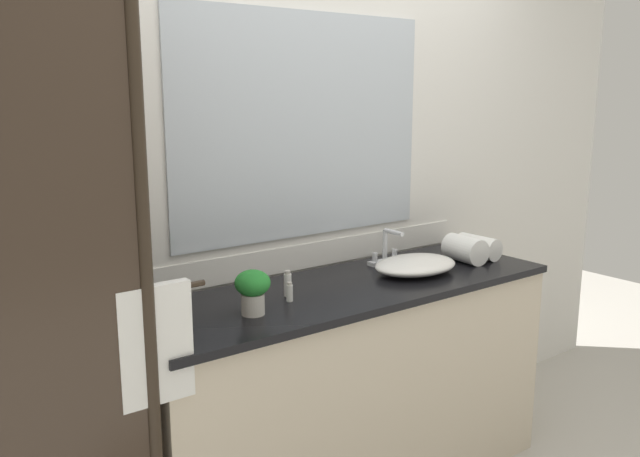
% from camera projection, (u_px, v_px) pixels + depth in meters
% --- Properties ---
extents(wall_back_with_mirror, '(4.40, 0.06, 2.60)m').
position_uv_depth(wall_back_with_mirror, '(300.00, 176.00, 2.82)').
color(wall_back_with_mirror, silver).
rests_on(wall_back_with_mirror, ground_plane).
extents(vanity_cabinet, '(1.80, 0.58, 0.90)m').
position_uv_depth(vanity_cabinet, '(348.00, 388.00, 2.73)').
color(vanity_cabinet, beige).
rests_on(vanity_cabinet, ground_plane).
extents(shower_enclosure, '(1.20, 0.59, 2.00)m').
position_uv_depth(shower_enclosure, '(18.00, 339.00, 1.72)').
color(shower_enclosure, '#2D2319').
rests_on(shower_enclosure, ground_plane).
extents(sink_basin, '(0.39, 0.28, 0.07)m').
position_uv_depth(sink_basin, '(415.00, 265.00, 2.81)').
color(sink_basin, white).
rests_on(sink_basin, vanity_cabinet).
extents(faucet, '(0.17, 0.13, 0.16)m').
position_uv_depth(faucet, '(386.00, 252.00, 2.95)').
color(faucet, silver).
rests_on(faucet, vanity_cabinet).
extents(potted_plant, '(0.12, 0.12, 0.16)m').
position_uv_depth(potted_plant, '(253.00, 288.00, 2.27)').
color(potted_plant, beige).
rests_on(potted_plant, vanity_cabinet).
extents(amenity_bottle_body_wash, '(0.03, 0.03, 0.10)m').
position_uv_depth(amenity_bottle_body_wash, '(288.00, 284.00, 2.48)').
color(amenity_bottle_body_wash, white).
rests_on(amenity_bottle_body_wash, vanity_cabinet).
extents(amenity_bottle_shampoo, '(0.02, 0.02, 0.07)m').
position_uv_depth(amenity_bottle_shampoo, '(290.00, 292.00, 2.42)').
color(amenity_bottle_shampoo, white).
rests_on(amenity_bottle_shampoo, vanity_cabinet).
extents(rolled_towel_near_edge, '(0.11, 0.21, 0.10)m').
position_uv_depth(rolled_towel_near_edge, '(478.00, 247.00, 3.06)').
color(rolled_towel_near_edge, white).
rests_on(rolled_towel_near_edge, vanity_cabinet).
extents(rolled_towel_middle, '(0.14, 0.20, 0.12)m').
position_uv_depth(rolled_towel_middle, '(465.00, 249.00, 2.98)').
color(rolled_towel_middle, white).
rests_on(rolled_towel_middle, vanity_cabinet).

